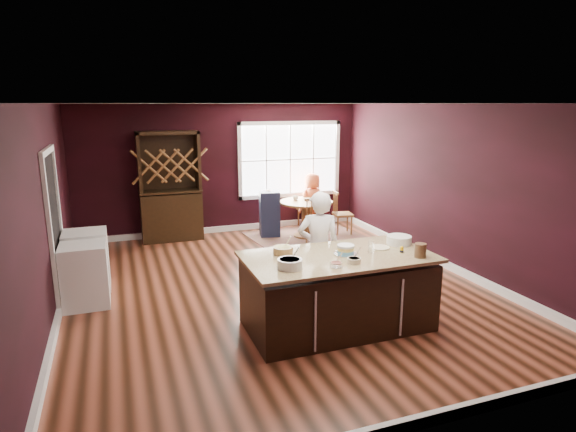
% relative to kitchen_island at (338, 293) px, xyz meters
% --- Properties ---
extents(room_shell, '(7.00, 7.00, 7.00)m').
position_rel_kitchen_island_xyz_m(room_shell, '(-0.30, 1.48, 0.91)').
color(room_shell, brown).
rests_on(room_shell, ground).
extents(window, '(2.36, 0.10, 1.66)m').
position_rel_kitchen_island_xyz_m(window, '(1.20, 4.95, 1.06)').
color(window, white).
rests_on(window, room_shell).
extents(doorway, '(0.08, 1.26, 2.13)m').
position_rel_kitchen_island_xyz_m(doorway, '(-3.27, 2.08, 0.59)').
color(doorway, white).
rests_on(doorway, room_shell).
extents(kitchen_island, '(2.28, 1.19, 0.92)m').
position_rel_kitchen_island_xyz_m(kitchen_island, '(0.00, 0.00, 0.00)').
color(kitchen_island, black).
rests_on(kitchen_island, ground).
extents(dining_table, '(1.09, 1.09, 0.75)m').
position_rel_kitchen_island_xyz_m(dining_table, '(1.19, 3.96, 0.10)').
color(dining_table, brown).
rests_on(dining_table, ground).
extents(baker, '(0.66, 0.53, 1.58)m').
position_rel_kitchen_island_xyz_m(baker, '(0.05, 0.71, 0.35)').
color(baker, white).
rests_on(baker, ground).
extents(layer_cake, '(0.29, 0.29, 0.12)m').
position_rel_kitchen_island_xyz_m(layer_cake, '(0.09, 0.00, 0.54)').
color(layer_cake, white).
rests_on(layer_cake, kitchen_island).
extents(bowl_blue, '(0.28, 0.28, 0.11)m').
position_rel_kitchen_island_xyz_m(bowl_blue, '(-0.71, -0.24, 0.53)').
color(bowl_blue, white).
rests_on(bowl_blue, kitchen_island).
extents(bowl_yellow, '(0.24, 0.24, 0.09)m').
position_rel_kitchen_island_xyz_m(bowl_yellow, '(-0.61, 0.28, 0.53)').
color(bowl_yellow, '#9B7C44').
rests_on(bowl_yellow, kitchen_island).
extents(bowl_pink, '(0.14, 0.14, 0.05)m').
position_rel_kitchen_island_xyz_m(bowl_pink, '(-0.21, -0.37, 0.51)').
color(bowl_pink, white).
rests_on(bowl_pink, kitchen_island).
extents(bowl_olive, '(0.16, 0.16, 0.06)m').
position_rel_kitchen_island_xyz_m(bowl_olive, '(0.04, -0.32, 0.51)').
color(bowl_olive, beige).
rests_on(bowl_olive, kitchen_island).
extents(drinking_glass, '(0.08, 0.08, 0.15)m').
position_rel_kitchen_island_xyz_m(drinking_glass, '(0.41, -0.05, 0.56)').
color(drinking_glass, silver).
rests_on(drinking_glass, kitchen_island).
extents(dinner_plate, '(0.25, 0.25, 0.02)m').
position_rel_kitchen_island_xyz_m(dinner_plate, '(0.62, 0.09, 0.49)').
color(dinner_plate, '#F1EACC').
rests_on(dinner_plate, kitchen_island).
extents(white_tub, '(0.32, 0.32, 0.11)m').
position_rel_kitchen_island_xyz_m(white_tub, '(0.95, 0.17, 0.54)').
color(white_tub, silver).
rests_on(white_tub, kitchen_island).
extents(stoneware_crock, '(0.14, 0.14, 0.17)m').
position_rel_kitchen_island_xyz_m(stoneware_crock, '(0.88, -0.39, 0.56)').
color(stoneware_crock, brown).
rests_on(stoneware_crock, kitchen_island).
extents(toy_figurine, '(0.05, 0.05, 0.08)m').
position_rel_kitchen_island_xyz_m(toy_figurine, '(0.78, -0.16, 0.52)').
color(toy_figurine, '#E9AE03').
rests_on(toy_figurine, kitchen_island).
extents(rug, '(2.39, 1.94, 0.01)m').
position_rel_kitchen_island_xyz_m(rug, '(1.19, 3.96, -0.43)').
color(rug, brown).
rests_on(rug, ground).
extents(chair_east, '(0.44, 0.45, 0.93)m').
position_rel_kitchen_island_xyz_m(chair_east, '(2.01, 3.91, 0.03)').
color(chair_east, brown).
rests_on(chair_east, ground).
extents(chair_south, '(0.41, 0.39, 0.94)m').
position_rel_kitchen_island_xyz_m(chair_south, '(1.11, 3.20, 0.03)').
color(chair_south, brown).
rests_on(chair_south, ground).
extents(chair_north, '(0.52, 0.51, 0.91)m').
position_rel_kitchen_island_xyz_m(chair_north, '(1.56, 4.78, 0.02)').
color(chair_north, brown).
rests_on(chair_north, ground).
extents(seated_woman, '(0.69, 0.54, 1.25)m').
position_rel_kitchen_island_xyz_m(seated_woman, '(1.55, 4.48, 0.18)').
color(seated_woman, '#CC562E').
rests_on(seated_woman, ground).
extents(high_chair, '(0.47, 0.47, 0.99)m').
position_rel_kitchen_island_xyz_m(high_chair, '(0.51, 4.28, 0.05)').
color(high_chair, '#1E2742').
rests_on(high_chair, ground).
extents(toddler, '(0.18, 0.14, 0.26)m').
position_rel_kitchen_island_xyz_m(toddler, '(0.44, 4.31, 0.37)').
color(toddler, '#8CA5BF').
rests_on(toddler, high_chair).
extents(table_plate, '(0.18, 0.18, 0.01)m').
position_rel_kitchen_island_xyz_m(table_plate, '(1.40, 3.87, 0.32)').
color(table_plate, beige).
rests_on(table_plate, dining_table).
extents(table_cup, '(0.13, 0.13, 0.09)m').
position_rel_kitchen_island_xyz_m(table_cup, '(1.03, 4.16, 0.36)').
color(table_cup, white).
rests_on(table_cup, dining_table).
extents(hutch, '(1.19, 0.50, 2.18)m').
position_rel_kitchen_island_xyz_m(hutch, '(-1.44, 4.70, 0.65)').
color(hutch, black).
rests_on(hutch, ground).
extents(washer, '(0.59, 0.57, 0.86)m').
position_rel_kitchen_island_xyz_m(washer, '(-2.94, 1.76, -0.01)').
color(washer, silver).
rests_on(washer, ground).
extents(dryer, '(0.61, 0.59, 0.88)m').
position_rel_kitchen_island_xyz_m(dryer, '(-2.94, 2.40, 0.00)').
color(dryer, white).
rests_on(dryer, ground).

